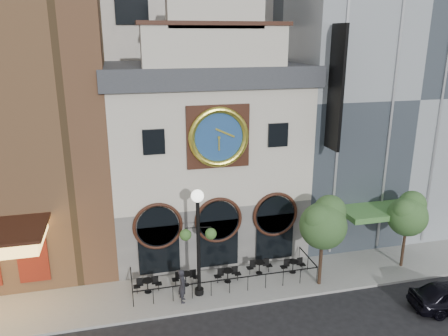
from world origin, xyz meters
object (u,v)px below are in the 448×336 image
pedestrian (182,286)px  bistro_1 (186,278)px  bistro_2 (228,275)px  tree_left (324,222)px  bistro_0 (148,285)px  bistro_4 (293,266)px  bistro_3 (259,266)px  lamppost (198,231)px  tree_right (408,213)px

pedestrian → bistro_1: bearing=-7.5°
bistro_2 → tree_left: tree_left is taller
bistro_0 → bistro_4: size_ratio=1.00×
bistro_1 → pedestrian: 1.67m
bistro_3 → bistro_4: bearing=-11.1°
bistro_0 → pedestrian: bearing=-37.0°
bistro_0 → pedestrian: pedestrian is taller
bistro_0 → bistro_3: bearing=3.7°
bistro_0 → pedestrian: size_ratio=0.82×
bistro_4 → lamppost: (-5.98, -0.91, 3.37)m
bistro_3 → lamppost: bearing=-161.7°
bistro_0 → bistro_1: size_ratio=1.00×
pedestrian → tree_right: tree_right is taller
bistro_2 → tree_left: 6.37m
bistro_2 → bistro_3: bearing=12.7°
bistro_0 → tree_left: tree_left is taller
lamppost → tree_right: size_ratio=1.29×
lamppost → tree_left: (7.03, -0.60, 0.06)m
bistro_3 → bistro_2: bearing=-167.3°
bistro_0 → bistro_1: (2.19, 0.20, 0.00)m
bistro_3 → pedestrian: size_ratio=0.82×
bistro_3 → bistro_4: (2.02, -0.39, 0.00)m
bistro_2 → pedestrian: pedestrian is taller
bistro_4 → lamppost: bearing=-171.3°
bistro_1 → lamppost: 3.58m
bistro_3 → tree_left: tree_left is taller
bistro_3 → bistro_0: bearing=-176.3°
bistro_3 → bistro_4: size_ratio=1.00×
tree_right → pedestrian: bearing=-177.8°
bistro_0 → bistro_2: size_ratio=1.00×
lamppost → tree_left: bearing=3.1°
pedestrian → tree_right: 14.20m
bistro_2 → bistro_3: (2.10, 0.47, 0.00)m
bistro_1 → bistro_2: (2.44, -0.24, 0.00)m
bistro_1 → pedestrian: (-0.41, -1.54, 0.50)m
bistro_1 → pedestrian: bearing=-104.9°
bistro_0 → tree_left: 10.49m
bistro_1 → bistro_4: bearing=-1.4°
bistro_4 → tree_right: 7.67m
bistro_0 → tree_right: size_ratio=0.33×
bistro_2 → lamppost: lamppost is taller
bistro_1 → pedestrian: pedestrian is taller
bistro_4 → tree_left: bearing=-55.2°
bistro_4 → tree_left: (1.05, -1.51, 3.43)m
bistro_1 → tree_left: 8.51m
lamppost → tree_left: 7.05m
bistro_2 → lamppost: 3.93m
bistro_3 → pedestrian: pedestrian is taller
bistro_2 → pedestrian: 3.17m
bistro_4 → tree_left: 3.89m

